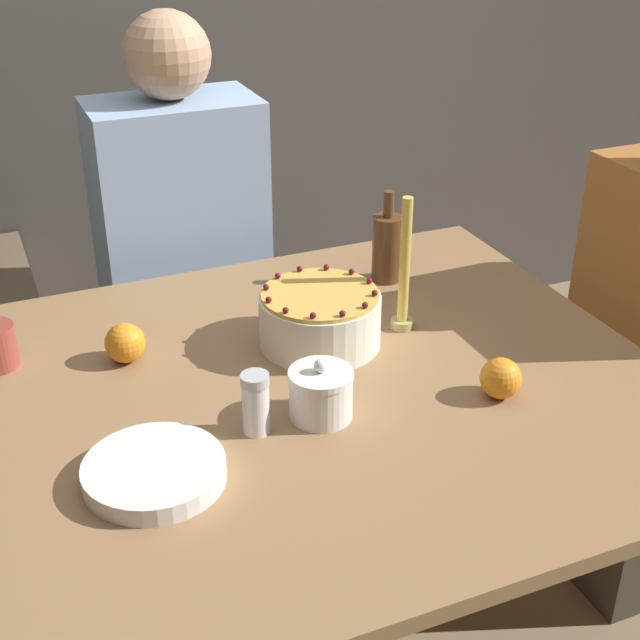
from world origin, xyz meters
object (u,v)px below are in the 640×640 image
(candle, at_px, (404,277))
(bottle, at_px, (387,247))
(sugar_bowl, at_px, (321,394))
(cake, at_px, (320,318))
(sugar_shaker, at_px, (256,403))
(person_man_blue_shirt, at_px, (186,298))

(candle, xyz_separation_m, bottle, (0.07, 0.21, -0.03))
(sugar_bowl, xyz_separation_m, bottle, (0.35, 0.44, 0.04))
(bottle, bearing_deg, cake, -140.18)
(sugar_shaker, height_order, bottle, bottle)
(sugar_bowl, distance_m, person_man_blue_shirt, 0.88)
(sugar_shaker, bearing_deg, bottle, 43.57)
(cake, xyz_separation_m, sugar_shaker, (-0.21, -0.23, 0.00))
(sugar_shaker, xyz_separation_m, person_man_blue_shirt, (0.10, 0.85, -0.22))
(sugar_bowl, height_order, person_man_blue_shirt, person_man_blue_shirt)
(sugar_shaker, height_order, candle, candle)
(cake, relative_size, bottle, 1.13)
(cake, distance_m, sugar_shaker, 0.32)
(cake, xyz_separation_m, bottle, (0.25, 0.21, 0.03))
(sugar_bowl, bearing_deg, candle, 39.57)
(sugar_bowl, bearing_deg, sugar_shaker, 179.56)
(cake, xyz_separation_m, candle, (0.18, -0.01, 0.06))
(sugar_bowl, relative_size, candle, 0.40)
(bottle, bearing_deg, candle, -108.54)
(candle, distance_m, bottle, 0.23)
(cake, height_order, candle, candle)
(candle, height_order, person_man_blue_shirt, person_man_blue_shirt)
(sugar_bowl, bearing_deg, cake, 67.33)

